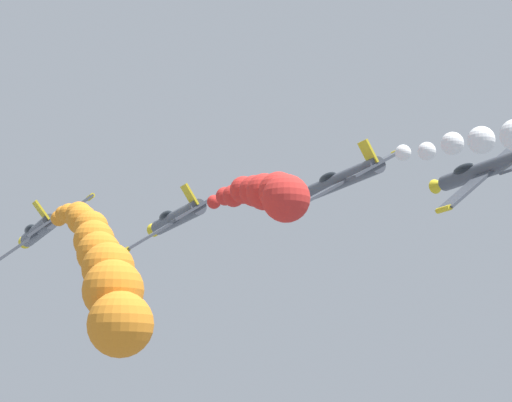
# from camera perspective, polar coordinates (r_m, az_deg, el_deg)

# --- Properties ---
(airplane_lead) EXTENTS (7.72, 10.35, 6.21)m
(airplane_lead) POSITION_cam_1_polar(r_m,az_deg,el_deg) (70.91, -13.05, -1.79)
(airplane_lead) COLOR #474C56
(smoke_trail_lead) EXTENTS (3.59, 23.62, 10.29)m
(smoke_trail_lead) POSITION_cam_1_polar(r_m,az_deg,el_deg) (47.11, -9.25, -4.03)
(smoke_trail_lead) COLOR orange
(airplane_left_inner) EXTENTS (8.21, 10.35, 5.51)m
(airplane_left_inner) POSITION_cam_1_polar(r_m,az_deg,el_deg) (66.80, -4.84, -1.02)
(airplane_left_inner) COLOR #474C56
(smoke_trail_left_inner) EXTENTS (3.50, 16.33, 4.36)m
(smoke_trail_left_inner) POSITION_cam_1_polar(r_m,az_deg,el_deg) (49.59, 0.56, 0.43)
(smoke_trail_left_inner) COLOR red
(airplane_right_inner) EXTENTS (8.48, 10.35, 5.05)m
(airplane_right_inner) POSITION_cam_1_polar(r_m,az_deg,el_deg) (63.20, 5.24, 1.32)
(airplane_right_inner) COLOR #474C56
(airplane_left_outer) EXTENTS (7.71, 10.35, 6.23)m
(airplane_left_outer) POSITION_cam_1_polar(r_m,az_deg,el_deg) (63.17, 13.53, 1.84)
(airplane_left_outer) COLOR #474C56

